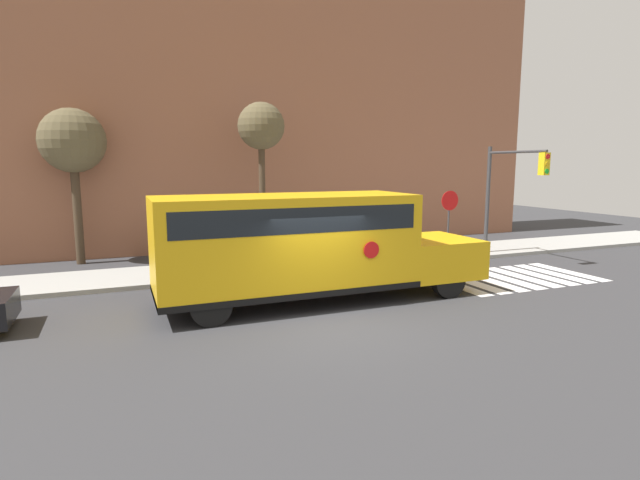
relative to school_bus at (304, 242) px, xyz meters
name	(u,v)px	position (x,y,z in m)	size (l,w,h in m)	color
ground_plane	(329,322)	(-0.05, -1.85, -1.68)	(60.00, 60.00, 0.00)	#333335
sidewalk_strip	(258,268)	(-0.05, 4.65, -1.61)	(44.00, 3.00, 0.15)	#9E9E99
building_backdrop	(218,98)	(-0.05, 11.15, 5.13)	(32.00, 4.00, 13.63)	#935B42
crosswalk_stripes	(514,278)	(7.61, 0.15, -1.68)	(5.40, 3.20, 0.01)	white
school_bus	(304,242)	(0.00, 0.00, 0.00)	(9.27, 2.57, 2.98)	yellow
stop_sign	(449,214)	(7.40, 3.52, 0.18)	(0.77, 0.10, 2.77)	#38383A
traffic_light	(507,184)	(9.53, 2.76, 1.33)	(0.28, 3.07, 4.50)	#38383A
tree_near_sidewalk	(261,129)	(0.80, 6.92, 3.47)	(1.85, 1.85, 6.22)	#423323
tree_far_sidewalk	(72,143)	(-6.05, 8.32, 2.90)	(2.38, 2.38, 5.85)	#423323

